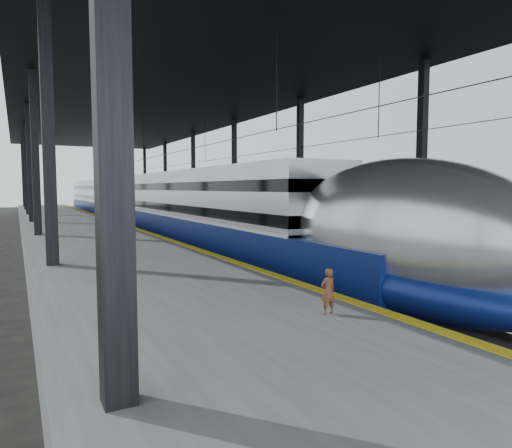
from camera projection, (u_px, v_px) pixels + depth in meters
ground at (306, 313)px, 12.10m from camera, size 160.00×160.00×0.00m
platform at (76, 234)px, 28.08m from camera, size 6.00×80.00×1.00m
yellow_strip at (122, 224)px, 29.34m from camera, size 0.30×80.00×0.01m
rails at (199, 234)px, 31.83m from camera, size 6.52×80.00×0.16m
canopy at (160, 99)px, 29.91m from camera, size 18.00×75.00×9.47m
tgv_train at (141, 205)px, 36.08m from camera, size 2.95×65.20×4.22m
second_train at (168, 201)px, 46.36m from camera, size 2.91×56.05×4.01m
child at (328, 291)px, 8.33m from camera, size 0.32×0.22×0.85m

